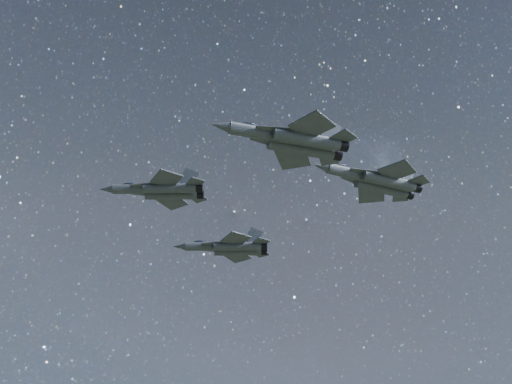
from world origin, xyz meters
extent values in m
cylinder|color=#32383F|center=(-13.99, 5.09, 154.76)|extent=(6.87, 3.21, 1.42)
cone|color=#32383F|center=(-18.19, 6.29, 154.76)|extent=(2.45, 1.83, 1.27)
ellipsoid|color=#19202E|center=(-15.04, 5.39, 155.45)|extent=(2.35, 1.51, 0.70)
cube|color=#32383F|center=(-9.44, 3.79, 154.72)|extent=(7.55, 3.36, 1.18)
cylinder|color=#32383F|center=(-9.34, 2.81, 154.31)|extent=(7.74, 3.46, 1.42)
cylinder|color=#32383F|center=(-8.84, 4.56, 154.31)|extent=(7.74, 3.46, 1.42)
cylinder|color=black|center=(-5.31, 1.66, 154.31)|extent=(1.50, 1.59, 1.31)
cylinder|color=black|center=(-4.81, 3.42, 154.31)|extent=(1.50, 1.59, 1.31)
cube|color=#32383F|center=(-12.75, 3.46, 154.65)|extent=(4.67, 3.04, 0.11)
cube|color=#32383F|center=(-12.08, 5.82, 154.65)|extent=(4.80, 1.40, 0.11)
cube|color=#32383F|center=(-10.11, 0.76, 154.49)|extent=(4.41, 4.72, 0.18)
cube|color=#32383F|center=(-8.41, 6.72, 154.49)|extent=(5.22, 5.19, 0.18)
cube|color=#32383F|center=(-5.98, 0.63, 154.49)|extent=(2.58, 2.72, 0.14)
cube|color=#32383F|center=(-4.83, 4.65, 154.49)|extent=(3.09, 3.09, 0.14)
cube|color=#32383F|center=(-6.86, 1.87, 156.04)|extent=(3.01, 1.25, 3.24)
cube|color=#32383F|center=(-6.24, 4.06, 156.04)|extent=(3.14, 0.76, 3.24)
cylinder|color=#32383F|center=(-0.21, 21.55, 155.25)|extent=(7.40, 3.46, 1.53)
cone|color=#32383F|center=(-4.73, 22.84, 155.25)|extent=(2.64, 1.96, 1.37)
ellipsoid|color=#19202E|center=(-1.34, 21.87, 155.98)|extent=(2.53, 1.63, 0.75)
cube|color=#32383F|center=(4.70, 20.16, 155.20)|extent=(8.13, 3.61, 1.27)
cylinder|color=#32383F|center=(4.81, 19.11, 154.76)|extent=(8.34, 3.72, 1.53)
cylinder|color=#32383F|center=(5.34, 20.99, 154.76)|extent=(8.34, 3.72, 1.53)
cylinder|color=black|center=(9.14, 17.87, 154.76)|extent=(1.61, 1.71, 1.41)
cylinder|color=black|center=(9.68, 19.76, 154.76)|extent=(1.61, 1.71, 1.41)
cube|color=#32383F|center=(1.13, 19.80, 155.13)|extent=(5.03, 3.27, 0.12)
cube|color=#32383F|center=(1.85, 22.34, 155.13)|extent=(5.17, 1.51, 0.12)
cube|color=#32383F|center=(3.97, 16.90, 154.95)|extent=(4.75, 5.08, 0.20)
cube|color=#32383F|center=(5.80, 23.31, 154.95)|extent=(5.63, 5.59, 0.20)
cube|color=#32383F|center=(8.42, 16.76, 154.95)|extent=(2.78, 2.93, 0.15)
cube|color=#32383F|center=(9.65, 21.09, 154.95)|extent=(3.33, 3.33, 0.15)
cube|color=#32383F|center=(7.47, 18.09, 156.62)|extent=(3.24, 1.34, 3.49)
cube|color=#32383F|center=(8.14, 20.45, 156.62)|extent=(3.38, 0.82, 3.49)
cylinder|color=#32383F|center=(-0.01, -12.17, 155.15)|extent=(7.99, 1.78, 1.68)
cone|color=#32383F|center=(-5.18, -12.24, 155.15)|extent=(2.60, 1.54, 1.51)
ellipsoid|color=#19202E|center=(-1.30, -12.19, 155.96)|extent=(2.58, 1.16, 0.83)
cube|color=#32383F|center=(5.59, -12.10, 155.10)|extent=(8.85, 1.73, 1.40)
cylinder|color=#32383F|center=(6.03, -13.18, 154.61)|extent=(9.06, 1.79, 1.68)
cylinder|color=#32383F|center=(6.01, -11.02, 154.61)|extent=(9.06, 1.79, 1.68)
cylinder|color=black|center=(10.98, -13.11, 154.61)|extent=(1.42, 1.57, 1.55)
cylinder|color=black|center=(10.96, -10.96, 154.61)|extent=(1.42, 1.57, 1.55)
cube|color=#32383F|center=(1.95, -13.60, 155.02)|extent=(5.72, 2.16, 0.13)
cube|color=#32383F|center=(1.91, -10.70, 155.02)|extent=(5.72, 2.30, 0.13)
cube|color=#32383F|center=(5.85, -15.76, 154.83)|extent=(5.94, 6.11, 0.22)
cube|color=#32383F|center=(5.76, -8.44, 154.83)|extent=(5.90, 6.08, 0.22)
cube|color=#32383F|center=(10.57, -14.52, 154.83)|extent=(3.50, 3.58, 0.16)
cube|color=#32383F|center=(10.51, -9.57, 154.83)|extent=(3.48, 3.56, 0.16)
cube|color=#32383F|center=(9.16, -13.41, 156.66)|extent=(3.74, 0.49, 3.83)
cube|color=#32383F|center=(9.12, -10.71, 156.66)|extent=(3.74, 0.52, 3.83)
cylinder|color=#32383F|center=(15.10, -6.47, 155.22)|extent=(7.55, 2.42, 1.56)
cone|color=#32383F|center=(10.32, -7.03, 155.22)|extent=(2.55, 1.67, 1.40)
ellipsoid|color=#19202E|center=(13.91, -6.61, 155.97)|extent=(2.49, 1.32, 0.77)
cube|color=#32383F|center=(20.28, -5.87, 155.16)|extent=(8.34, 2.45, 1.30)
cylinder|color=#32383F|center=(20.80, -6.82, 154.71)|extent=(8.55, 2.53, 1.56)
cylinder|color=#32383F|center=(20.56, -4.82, 154.71)|extent=(8.55, 2.53, 1.56)
cylinder|color=black|center=(25.38, -6.28, 154.71)|extent=(1.46, 1.59, 1.44)
cylinder|color=black|center=(25.14, -4.29, 154.71)|extent=(1.46, 1.59, 1.44)
cube|color=#32383F|center=(17.05, -7.61, 155.09)|extent=(5.28, 1.49, 0.12)
cube|color=#32383F|center=(16.74, -4.92, 155.09)|extent=(5.30, 2.63, 0.12)
cube|color=#32383F|center=(20.88, -9.23, 154.91)|extent=(5.67, 5.75, 0.20)
cube|color=#32383F|center=(20.08, -2.46, 154.91)|extent=(5.29, 5.53, 0.20)
cube|color=#32383F|center=(25.13, -7.62, 154.91)|extent=(3.35, 3.39, 0.15)
cube|color=#32383F|center=(24.59, -3.04, 154.91)|extent=(3.11, 3.21, 0.15)
cube|color=#32383F|center=(23.71, -6.73, 156.62)|extent=(3.50, 0.55, 3.57)
cube|color=#32383F|center=(23.42, -4.24, 156.62)|extent=(3.45, 0.84, 3.57)
camera|label=1|loc=(-16.71, -71.06, 107.90)|focal=42.00mm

